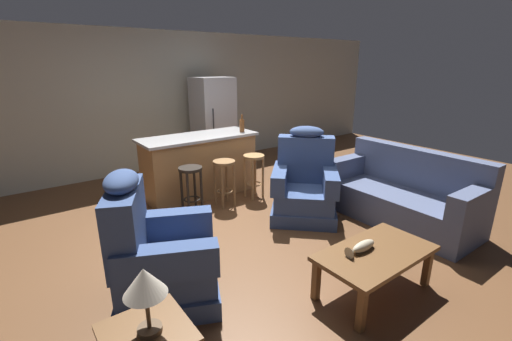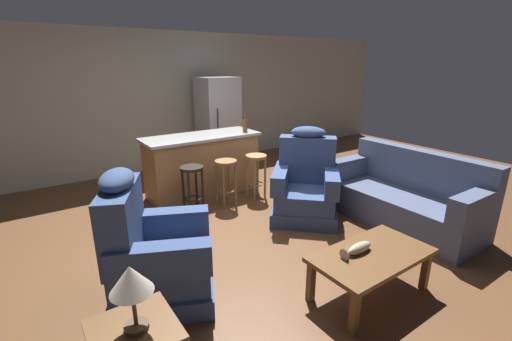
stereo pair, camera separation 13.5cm
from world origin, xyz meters
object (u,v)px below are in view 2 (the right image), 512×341
Objects in this scene: coffee_table at (372,259)px; recliner_near_island at (305,186)px; table_lamp at (131,282)px; recliner_near_lamp at (153,254)px; bar_stool_right at (256,168)px; couch at (405,198)px; kitchen_island at (203,165)px; bar_stool_middle at (226,174)px; bar_stool_left at (192,181)px; refrigerator at (218,123)px; fish_figurine at (357,249)px; bottle_tall_green at (245,125)px.

recliner_near_island reaches higher than coffee_table.
recliner_near_lamp is at bearing 67.27° from table_lamp.
couch is at bearing -58.97° from bar_stool_right.
recliner_near_island is 0.67× the size of kitchen_island.
recliner_near_lamp is 1.00× the size of recliner_near_island.
couch reaches higher than bar_stool_middle.
bar_stool_left and bar_stool_right have the same top height.
coffee_table is 4.47m from refrigerator.
bar_stool_middle is at bearing 0.00° from bar_stool_left.
recliner_near_lamp is 2.57m from kitchen_island.
recliner_near_island reaches higher than table_lamp.
bar_stool_left reaches higher than coffee_table.
recliner_near_lamp is at bearing -145.29° from bar_stool_right.
kitchen_island is 2.65× the size of bar_stool_middle.
kitchen_island is (0.03, 3.08, 0.02)m from fish_figurine.
recliner_near_lamp is at bearing 145.95° from coffee_table.
refrigerator is 1.38m from bottle_tall_green.
couch is 2.13m from bar_stool_right.
recliner_near_lamp is 1.78m from bar_stool_left.
bottle_tall_green is (0.74, 2.94, 0.59)m from fish_figurine.
bar_stool_right is at bearing 59.40° from recliner_near_lamp.
bottle_tall_green is at bearing -66.35° from couch.
bar_stool_middle is at bearing 180.00° from bar_stool_right.
bar_stool_right is at bearing 44.05° from table_lamp.
coffee_table is at bearing -88.37° from kitchen_island.
couch is 2.61m from bottle_tall_green.
bar_stool_left is (1.04, 1.45, 0.05)m from recliner_near_lamp.
bar_stool_middle is at bearing 90.55° from coffee_table.
bar_stool_left is 0.53m from bar_stool_middle.
coffee_table is 2.53m from bar_stool_middle.
recliner_near_lamp reaches higher than bar_stool_left.
recliner_near_lamp is at bearing -125.56° from bar_stool_left.
kitchen_island is 0.63m from bar_stool_middle.
table_lamp reaches higher than bar_stool_right.
couch is 3.22m from recliner_near_lamp.
bar_stool_right is at bearing 78.70° from coffee_table.
bar_stool_right is (1.06, 0.00, 0.00)m from bar_stool_left.
bar_stool_right is 0.77m from bottle_tall_green.
table_lamp is at bearing -16.39° from recliner_near_island.
recliner_near_lamp is 1.76× the size of bar_stool_left.
table_lamp is at bearing -132.04° from bottle_tall_green.
recliner_near_lamp is 0.68× the size of refrigerator.
kitchen_island is at bearing 89.47° from fish_figurine.
recliner_near_island is 3.09m from table_lamp.
bar_stool_left is at bearing 79.14° from recliner_near_lamp.
fish_figurine is at bearing -90.53° from kitchen_island.
bar_stool_right is at bearing -125.11° from recliner_near_island.
bottle_tall_green is at bearing 76.31° from bar_stool_right.
bar_stool_left is 2.44× the size of bottle_tall_green.
coffee_table is 1.92m from recliner_near_lamp.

